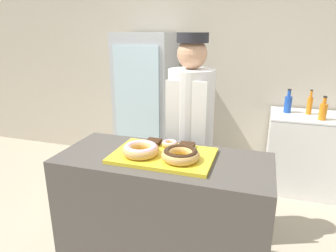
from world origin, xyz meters
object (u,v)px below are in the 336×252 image
at_px(donut_light_glaze, 141,149).
at_px(bottle_blue, 288,103).
at_px(beverage_fridge, 147,104).
at_px(bottle_orange_b, 323,111).
at_px(serving_tray, 163,156).
at_px(brownie_back_right, 187,146).
at_px(chest_freezer, 313,154).
at_px(donut_mini_center, 170,143).
at_px(bottle_orange, 310,105).
at_px(baker_person, 190,137).
at_px(brownie_back_left, 153,142).
at_px(donut_chocolate_glaze, 181,154).

height_order(donut_light_glaze, bottle_blue, bottle_blue).
xyz_separation_m(beverage_fridge, bottle_orange_b, (1.99, -0.14, 0.11)).
relative_size(serving_tray, donut_light_glaze, 2.72).
bearing_deg(serving_tray, brownie_back_right, 49.40).
height_order(beverage_fridge, chest_freezer, beverage_fridge).
bearing_deg(donut_mini_center, bottle_orange, 57.54).
relative_size(baker_person, bottle_blue, 6.56).
bearing_deg(bottle_orange_b, chest_freezer, 90.14).
xyz_separation_m(bottle_blue, bottle_orange_b, (0.32, -0.20, -0.01)).
bearing_deg(donut_mini_center, serving_tray, -90.00).
bearing_deg(baker_person, chest_freezer, 46.58).
relative_size(chest_freezer, bottle_orange, 3.64).
xyz_separation_m(donut_light_glaze, baker_person, (0.17, 0.63, -0.11)).
height_order(serving_tray, baker_person, baker_person).
bearing_deg(bottle_blue, brownie_back_left, -119.84).
xyz_separation_m(beverage_fridge, bottle_orange, (1.88, 0.05, 0.12)).
bearing_deg(bottle_blue, bottle_orange, -1.56).
relative_size(serving_tray, donut_mini_center, 5.70).
bearing_deg(chest_freezer, donut_mini_center, -125.67).
bearing_deg(brownie_back_right, chest_freezer, 57.17).
relative_size(donut_chocolate_glaze, donut_mini_center, 2.10).
height_order(brownie_back_right, bottle_orange, bottle_orange).
xyz_separation_m(donut_mini_center, bottle_orange_b, (1.17, 1.48, -0.05)).
distance_m(donut_mini_center, bottle_orange, 1.99).
xyz_separation_m(donut_light_glaze, donut_mini_center, (0.13, 0.19, -0.02)).
bearing_deg(beverage_fridge, brownie_back_left, -66.72).
relative_size(serving_tray, bottle_orange_b, 2.59).
height_order(serving_tray, donut_chocolate_glaze, donut_chocolate_glaze).
bearing_deg(brownie_back_left, bottle_orange_b, 48.97).
height_order(donut_light_glaze, bottle_orange_b, bottle_orange_b).
distance_m(donut_light_glaze, beverage_fridge, 1.95).
bearing_deg(bottle_blue, serving_tray, -114.94).
xyz_separation_m(serving_tray, chest_freezer, (1.17, 1.77, -0.55)).
bearing_deg(serving_tray, donut_chocolate_glaze, -23.42).
bearing_deg(brownie_back_right, donut_light_glaze, -141.96).
relative_size(serving_tray, chest_freezer, 0.65).
relative_size(donut_light_glaze, bottle_orange, 0.87).
distance_m(donut_chocolate_glaze, bottle_orange_b, 1.97).
xyz_separation_m(donut_chocolate_glaze, bottle_blue, (0.72, 1.88, -0.06)).
bearing_deg(donut_chocolate_glaze, chest_freezer, 60.31).
bearing_deg(baker_person, donut_chocolate_glaze, -81.61).
distance_m(beverage_fridge, chest_freezer, 2.03).
distance_m(donut_chocolate_glaze, chest_freezer, 2.18).
relative_size(beverage_fridge, bottle_blue, 6.55).
bearing_deg(bottle_blue, donut_chocolate_glaze, -110.90).
xyz_separation_m(serving_tray, brownie_back_left, (-0.12, 0.14, 0.03)).
height_order(baker_person, bottle_orange_b, baker_person).
bearing_deg(donut_light_glaze, donut_mini_center, 56.20).
height_order(brownie_back_right, chest_freezer, brownie_back_right).
height_order(donut_mini_center, bottle_blue, bottle_blue).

